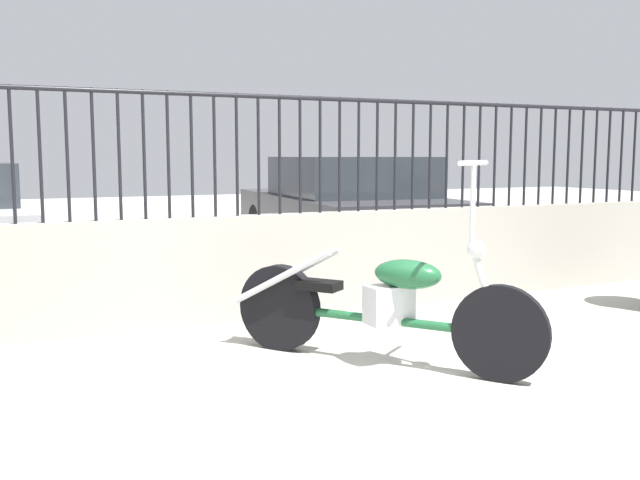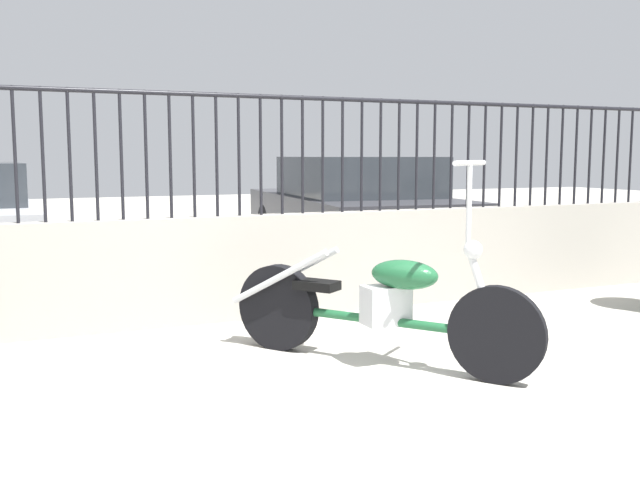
{
  "view_description": "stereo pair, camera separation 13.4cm",
  "coord_description": "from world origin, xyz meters",
  "views": [
    {
      "loc": [
        -1.69,
        -3.04,
        1.3
      ],
      "look_at": [
        0.46,
        1.55,
        0.7
      ],
      "focal_mm": 40.0,
      "sensor_mm": 36.0,
      "label": 1
    },
    {
      "loc": [
        -1.57,
        -3.1,
        1.3
      ],
      "look_at": [
        0.46,
        1.55,
        0.7
      ],
      "focal_mm": 40.0,
      "sensor_mm": 36.0,
      "label": 2
    }
  ],
  "objects": [
    {
      "name": "ground_plane",
      "position": [
        0.0,
        0.0,
        0.0
      ],
      "size": [
        40.0,
        40.0,
        0.0
      ],
      "primitive_type": "plane",
      "color": "#B7B2A5"
    },
    {
      "name": "low_wall",
      "position": [
        0.0,
        2.3,
        0.42
      ],
      "size": [
        10.4,
        0.18,
        0.83
      ],
      "color": "#9E998E",
      "rests_on": "ground_plane"
    },
    {
      "name": "car_dark_grey",
      "position": [
        2.32,
        4.78,
        0.65
      ],
      "size": [
        2.1,
        4.07,
        1.29
      ],
      "rotation": [
        0.0,
        0.0,
        1.47
      ],
      "color": "black",
      "rests_on": "ground_plane"
    },
    {
      "name": "motorcycle_green",
      "position": [
        0.45,
        0.81,
        0.38
      ],
      "size": [
        1.35,
        1.75,
        1.28
      ],
      "rotation": [
        0.0,
        0.0,
        -0.93
      ],
      "color": "black",
      "rests_on": "ground_plane"
    },
    {
      "name": "fence_railing",
      "position": [
        0.0,
        2.3,
        1.44
      ],
      "size": [
        10.4,
        0.04,
        0.95
      ],
      "color": "black",
      "rests_on": "low_wall"
    }
  ]
}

